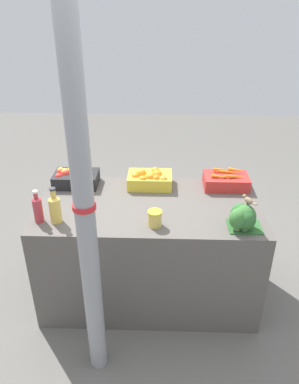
{
  "coord_description": "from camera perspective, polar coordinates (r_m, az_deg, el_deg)",
  "views": [
    {
      "loc": [
        0.08,
        -2.37,
        2.23
      ],
      "look_at": [
        0.0,
        0.0,
        0.94
      ],
      "focal_mm": 35.0,
      "sensor_mm": 36.0,
      "label": 1
    }
  ],
  "objects": [
    {
      "name": "ground_plane",
      "position": [
        3.26,
        -0.0,
        -14.62
      ],
      "size": [
        10.0,
        10.0,
        0.0
      ],
      "primitive_type": "plane",
      "color": "#605E59"
    },
    {
      "name": "market_table",
      "position": [
        2.99,
        -0.0,
        -8.77
      ],
      "size": [
        1.63,
        0.86,
        0.84
      ],
      "primitive_type": "cube",
      "color": "#56514C",
      "rests_on": "ground_plane"
    },
    {
      "name": "support_pole",
      "position": [
        2.04,
        -9.68,
        -4.81
      ],
      "size": [
        0.13,
        0.13,
        2.24
      ],
      "color": "gray",
      "rests_on": "ground_plane"
    },
    {
      "name": "apple_crate",
      "position": [
        3.06,
        -11.41,
        2.23
      ],
      "size": [
        0.35,
        0.24,
        0.14
      ],
      "color": "black",
      "rests_on": "market_table"
    },
    {
      "name": "orange_crate",
      "position": [
        2.97,
        0.1,
        2.01
      ],
      "size": [
        0.35,
        0.24,
        0.14
      ],
      "color": "gold",
      "rests_on": "market_table"
    },
    {
      "name": "carrot_crate",
      "position": [
        3.02,
        11.59,
        1.71
      ],
      "size": [
        0.35,
        0.24,
        0.14
      ],
      "color": "red",
      "rests_on": "market_table"
    },
    {
      "name": "broccoli_pile",
      "position": [
        2.5,
        14.02,
        -3.79
      ],
      "size": [
        0.23,
        0.2,
        0.18
      ],
      "color": "#2D602D",
      "rests_on": "market_table"
    },
    {
      "name": "juice_bottle_ruby",
      "position": [
        2.61,
        -16.66,
        -2.44
      ],
      "size": [
        0.06,
        0.06,
        0.24
      ],
      "color": "#B2333D",
      "rests_on": "market_table"
    },
    {
      "name": "juice_bottle_golden",
      "position": [
        2.57,
        -14.19,
        -2.39
      ],
      "size": [
        0.08,
        0.08,
        0.26
      ],
      "color": "gold",
      "rests_on": "market_table"
    },
    {
      "name": "pickle_jar",
      "position": [
        2.48,
        0.82,
        -4.03
      ],
      "size": [
        0.1,
        0.1,
        0.11
      ],
      "color": "#DBBC56",
      "rests_on": "market_table"
    },
    {
      "name": "sparrow_bird",
      "position": [
        2.48,
        14.82,
        -1.2
      ],
      "size": [
        0.08,
        0.12,
        0.05
      ],
      "rotation": [
        0.0,
        0.0,
        2.09
      ],
      "color": "#4C3D2D",
      "rests_on": "broccoli_pile"
    }
  ]
}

